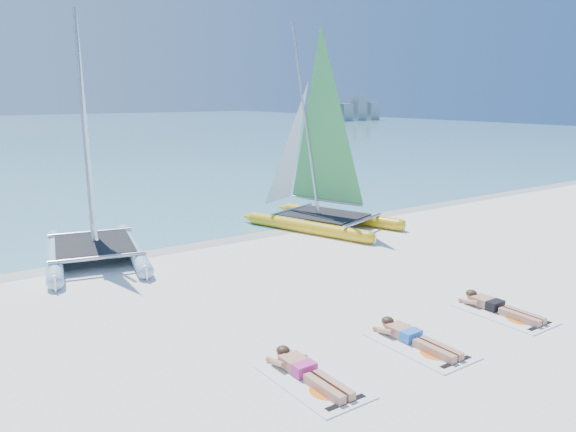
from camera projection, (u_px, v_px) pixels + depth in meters
name	position (u px, v px, depth m)	size (l,w,h in m)	color
ground	(328.00, 291.00, 12.53)	(140.00, 140.00, 0.00)	white
wet_sand_strip	(213.00, 240.00, 16.92)	(140.00, 1.40, 0.01)	beige
distant_skyline	(344.00, 109.00, 91.87)	(14.00, 2.00, 5.00)	gray
catamaran_blue	(89.00, 184.00, 14.60)	(3.39, 5.36, 6.77)	silver
catamaran_yellow	(313.00, 161.00, 18.36)	(3.80, 5.48, 6.80)	gold
towel_a	(313.00, 381.00, 8.55)	(1.00, 1.85, 0.02)	white
sunbather_a	(306.00, 370.00, 8.68)	(0.37, 1.73, 0.26)	tan
towel_b	(421.00, 346.00, 9.75)	(1.00, 1.85, 0.02)	white
sunbather_b	(413.00, 336.00, 9.88)	(0.37, 1.73, 0.26)	tan
towel_c	(505.00, 314.00, 11.18)	(1.00, 1.85, 0.02)	white
sunbather_c	(497.00, 306.00, 11.31)	(0.37, 1.73, 0.26)	tan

